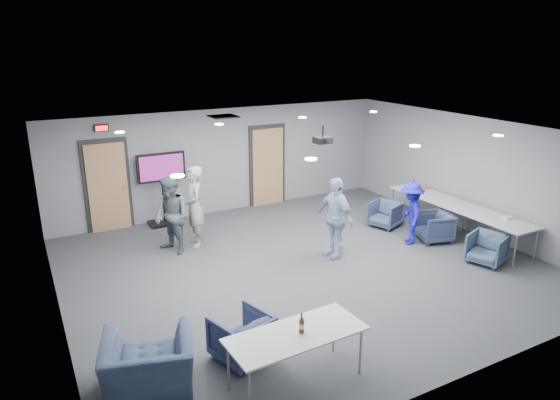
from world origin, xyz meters
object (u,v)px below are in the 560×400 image
chair_right_a (385,214)px  table_right_b (492,219)px  chair_right_b (434,227)px  projector (323,140)px  person_d (411,213)px  bottle_front (302,325)px  bottle_right (414,186)px  tv_stand (163,184)px  person_c (335,217)px  table_right_a (428,196)px  person_a (195,207)px  person_b (171,216)px  chair_front_a (241,337)px  chair_front_b (149,365)px  chair_right_c (487,249)px  table_front_left (296,336)px

chair_right_a → table_right_b: bearing=6.1°
chair_right_b → projector: bearing=-91.4°
person_d → bottle_front: 5.42m
projector → bottle_right: bearing=8.7°
tv_stand → bottle_right: bearing=-23.8°
person_c → table_right_a: (3.17, 0.61, -0.17)m
chair_right_b → person_a: bearing=-99.3°
person_b → person_c: 3.42m
chair_right_a → chair_front_a: chair_front_a is taller
table_right_b → bottle_front: bottle_front is taller
person_c → chair_front_a: 3.97m
person_c → bottle_front: bearing=-46.6°
person_b → projector: projector is taller
chair_right_b → projector: projector is taller
chair_right_b → table_right_b: bearing=54.1°
person_c → chair_right_a: bearing=106.1°
person_b → table_right_a: person_b is taller
chair_front_a → person_b: bearing=-109.1°
table_right_a → table_right_b: size_ratio=1.01×
bottle_front → tv_stand: (0.09, 6.76, 0.18)m
person_c → person_d: 1.89m
chair_right_b → tv_stand: (-5.05, 3.97, 0.69)m
chair_right_b → chair_front_b: bearing=-57.5°
chair_right_c → chair_right_a: bearing=170.2°
chair_right_c → bottle_right: bearing=148.5°
table_front_left → tv_stand: tv_stand is taller
person_a → chair_right_a: 4.59m
chair_front_a → chair_right_c: bearing=169.9°
person_c → table_right_a: bearing=94.5°
chair_front_a → projector: bearing=-154.0°
projector → chair_right_a: bearing=8.6°
chair_right_a → chair_right_c: size_ratio=1.00×
projector → chair_front_a: bearing=-140.9°
person_c → bottle_right: 3.31m
person_a → chair_right_c: bearing=60.8°
person_c → chair_right_a: (2.07, 0.86, -0.54)m
chair_right_a → table_right_b: table_right_b is taller
table_front_left → tv_stand: size_ratio=1.04×
chair_front_b → table_front_left: chair_front_b is taller
chair_right_b → chair_front_a: chair_front_a is taller
person_d → chair_front_a: (-5.04, -2.11, -0.36)m
bottle_front → chair_right_b: bearing=28.6°
chair_right_a → table_right_a: size_ratio=0.36×
person_a → person_c: bearing=58.6°
person_b → person_c: (2.93, -1.77, 0.02)m
tv_stand → chair_front_a: bearing=-95.6°
chair_right_c → chair_front_b: size_ratio=0.61×
person_a → table_front_left: bearing=3.6°
person_c → bottle_front: (-2.68, -3.17, -0.02)m
person_b → bottle_front: bearing=-19.3°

